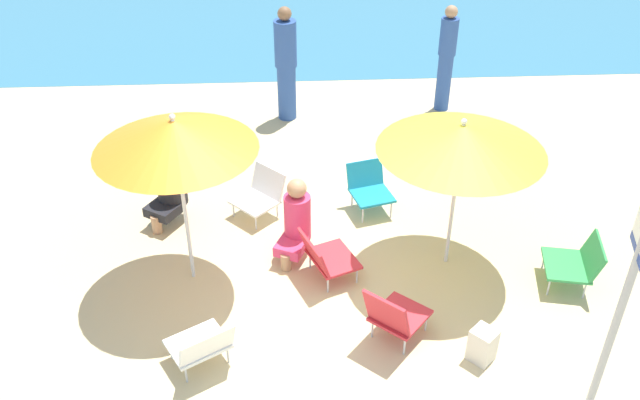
# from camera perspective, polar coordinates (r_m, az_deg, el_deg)

# --- Properties ---
(ground_plane) EXTENTS (40.00, 40.00, 0.00)m
(ground_plane) POSITION_cam_1_polar(r_m,az_deg,el_deg) (6.92, -0.31, -9.86)
(ground_plane) COLOR #D3BC8C
(umbrella_orange) EXTENTS (1.59, 1.59, 1.96)m
(umbrella_orange) POSITION_cam_1_polar(r_m,az_deg,el_deg) (6.55, -12.16, 5.38)
(umbrella_orange) COLOR silver
(umbrella_orange) RESTS_ON ground_plane
(umbrella_yellow) EXTENTS (1.70, 1.70, 1.78)m
(umbrella_yellow) POSITION_cam_1_polar(r_m,az_deg,el_deg) (6.86, 11.88, 5.18)
(umbrella_yellow) COLOR silver
(umbrella_yellow) RESTS_ON ground_plane
(beach_chair_a) EXTENTS (0.68, 0.71, 0.56)m
(beach_chair_a) POSITION_cam_1_polar(r_m,az_deg,el_deg) (7.18, 0.44, -4.76)
(beach_chair_a) COLOR red
(beach_chair_a) RESTS_ON ground_plane
(beach_chair_b) EXTENTS (0.59, 0.64, 0.57)m
(beach_chair_b) POSITION_cam_1_polar(r_m,az_deg,el_deg) (8.28, 4.15, 1.14)
(beach_chair_b) COLOR teal
(beach_chair_b) RESTS_ON ground_plane
(beach_chair_c) EXTENTS (0.72, 0.72, 0.57)m
(beach_chair_c) POSITION_cam_1_polar(r_m,az_deg,el_deg) (8.20, -5.02, 0.57)
(beach_chair_c) COLOR white
(beach_chair_c) RESTS_ON ground_plane
(beach_chair_d) EXTENTS (0.73, 0.75, 0.68)m
(beach_chair_d) POSITION_cam_1_polar(r_m,az_deg,el_deg) (6.49, 6.25, -9.60)
(beach_chair_d) COLOR red
(beach_chair_d) RESTS_ON ground_plane
(beach_chair_e) EXTENTS (0.63, 0.65, 0.56)m
(beach_chair_e) POSITION_cam_1_polar(r_m,az_deg,el_deg) (7.60, 20.84, -4.88)
(beach_chair_e) COLOR #33934C
(beach_chair_e) RESTS_ON ground_plane
(beach_chair_f) EXTENTS (0.71, 0.70, 0.55)m
(beach_chair_f) POSITION_cam_1_polar(r_m,az_deg,el_deg) (6.34, -9.93, -11.95)
(beach_chair_f) COLOR white
(beach_chair_f) RESTS_ON ground_plane
(person_a) EXTENTS (0.51, 0.57, 0.95)m
(person_a) POSITION_cam_1_polar(r_m,az_deg,el_deg) (8.16, -12.60, 1.10)
(person_a) COLOR black
(person_a) RESTS_ON ground_plane
(person_b) EXTENTS (0.33, 0.33, 1.73)m
(person_b) POSITION_cam_1_polar(r_m,az_deg,el_deg) (10.19, -2.88, 11.36)
(person_b) COLOR #2D519E
(person_b) RESTS_ON ground_plane
(person_c) EXTENTS (0.43, 0.54, 0.96)m
(person_c) POSITION_cam_1_polar(r_m,az_deg,el_deg) (7.42, -2.05, -1.71)
(person_c) COLOR #DB3866
(person_c) RESTS_ON ground_plane
(person_d) EXTENTS (0.27, 0.27, 1.66)m
(person_d) POSITION_cam_1_polar(r_m,az_deg,el_deg) (10.64, 10.60, 11.68)
(person_d) COLOR #2D519E
(person_d) RESTS_ON ground_plane
(warning_sign) EXTENTS (0.15, 0.48, 2.35)m
(warning_sign) POSITION_cam_1_polar(r_m,az_deg,el_deg) (5.28, 24.18, -7.83)
(warning_sign) COLOR #ADADB2
(warning_sign) RESTS_ON ground_plane
(beach_bag) EXTENTS (0.30, 0.30, 0.35)m
(beach_bag) POSITION_cam_1_polar(r_m,az_deg,el_deg) (6.58, 13.54, -11.80)
(beach_bag) COLOR silver
(beach_bag) RESTS_ON ground_plane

